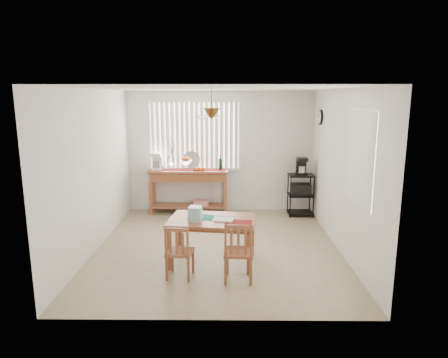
{
  "coord_description": "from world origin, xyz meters",
  "views": [
    {
      "loc": [
        0.17,
        -6.34,
        2.48
      ],
      "look_at": [
        0.1,
        0.55,
        1.05
      ],
      "focal_mm": 32.0,
      "sensor_mm": 36.0,
      "label": 1
    }
  ],
  "objects_px": {
    "wire_cart": "(301,191)",
    "cart_items": "(301,166)",
    "chair_right": "(239,252)",
    "sideboard": "(189,181)",
    "dining_table": "(212,224)",
    "chair_left": "(179,252)"
  },
  "relations": [
    {
      "from": "cart_items",
      "to": "dining_table",
      "type": "xyz_separation_m",
      "value": [
        -1.77,
        -2.46,
        -0.44
      ]
    },
    {
      "from": "cart_items",
      "to": "dining_table",
      "type": "relative_size",
      "value": 0.27
    },
    {
      "from": "wire_cart",
      "to": "cart_items",
      "type": "height_order",
      "value": "cart_items"
    },
    {
      "from": "chair_right",
      "to": "sideboard",
      "type": "bearing_deg",
      "value": 106.69
    },
    {
      "from": "dining_table",
      "to": "chair_left",
      "type": "distance_m",
      "value": 0.74
    },
    {
      "from": "wire_cart",
      "to": "cart_items",
      "type": "distance_m",
      "value": 0.52
    },
    {
      "from": "sideboard",
      "to": "wire_cart",
      "type": "height_order",
      "value": "sideboard"
    },
    {
      "from": "cart_items",
      "to": "chair_left",
      "type": "relative_size",
      "value": 0.48
    },
    {
      "from": "chair_left",
      "to": "chair_right",
      "type": "distance_m",
      "value": 0.82
    },
    {
      "from": "wire_cart",
      "to": "cart_items",
      "type": "relative_size",
      "value": 2.43
    },
    {
      "from": "chair_left",
      "to": "dining_table",
      "type": "bearing_deg",
      "value": 51.59
    },
    {
      "from": "chair_right",
      "to": "chair_left",
      "type": "bearing_deg",
      "value": 173.11
    },
    {
      "from": "sideboard",
      "to": "wire_cart",
      "type": "relative_size",
      "value": 1.9
    },
    {
      "from": "dining_table",
      "to": "chair_left",
      "type": "height_order",
      "value": "chair_left"
    },
    {
      "from": "cart_items",
      "to": "chair_right",
      "type": "relative_size",
      "value": 0.43
    },
    {
      "from": "wire_cart",
      "to": "cart_items",
      "type": "xyz_separation_m",
      "value": [
        0.0,
        0.01,
        0.52
      ]
    },
    {
      "from": "chair_right",
      "to": "dining_table",
      "type": "bearing_deg",
      "value": 120.6
    },
    {
      "from": "chair_left",
      "to": "sideboard",
      "type": "bearing_deg",
      "value": 92.92
    },
    {
      "from": "wire_cart",
      "to": "cart_items",
      "type": "bearing_deg",
      "value": 90.0
    },
    {
      "from": "wire_cart",
      "to": "chair_left",
      "type": "relative_size",
      "value": 1.15
    },
    {
      "from": "wire_cart",
      "to": "dining_table",
      "type": "bearing_deg",
      "value": -125.73
    },
    {
      "from": "wire_cart",
      "to": "chair_left",
      "type": "bearing_deg",
      "value": -126.23
    }
  ]
}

